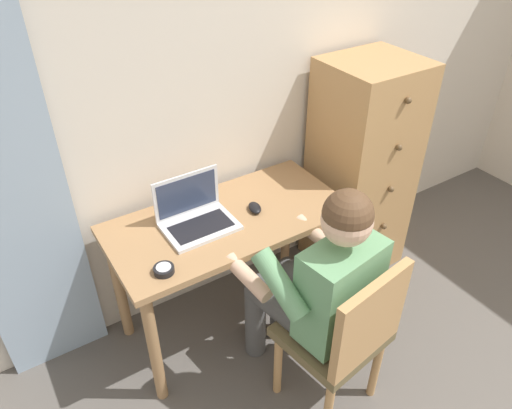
{
  "coord_description": "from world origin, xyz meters",
  "views": [
    {
      "loc": [
        -1.4,
        0.15,
        2.17
      ],
      "look_at": [
        -0.39,
        1.74,
        0.84
      ],
      "focal_mm": 33.94,
      "sensor_mm": 36.0,
      "label": 1
    }
  ],
  "objects_px": {
    "computer_mouse": "(255,208)",
    "person_seated": "(317,281)",
    "desk": "(229,236)",
    "dresser": "(361,170)",
    "desk_clock": "(164,270)",
    "chair": "(345,334)",
    "laptop": "(196,215)"
  },
  "relations": [
    {
      "from": "computer_mouse",
      "to": "person_seated",
      "type": "bearing_deg",
      "value": -75.39
    },
    {
      "from": "desk",
      "to": "computer_mouse",
      "type": "height_order",
      "value": "computer_mouse"
    },
    {
      "from": "person_seated",
      "to": "computer_mouse",
      "type": "relative_size",
      "value": 12.02
    },
    {
      "from": "dresser",
      "to": "desk_clock",
      "type": "height_order",
      "value": "dresser"
    },
    {
      "from": "dresser",
      "to": "computer_mouse",
      "type": "height_order",
      "value": "dresser"
    },
    {
      "from": "chair",
      "to": "laptop",
      "type": "distance_m",
      "value": 0.87
    },
    {
      "from": "person_seated",
      "to": "laptop",
      "type": "distance_m",
      "value": 0.66
    },
    {
      "from": "laptop",
      "to": "desk_clock",
      "type": "bearing_deg",
      "value": -139.35
    },
    {
      "from": "desk",
      "to": "laptop",
      "type": "bearing_deg",
      "value": 165.97
    },
    {
      "from": "dresser",
      "to": "desk_clock",
      "type": "xyz_separation_m",
      "value": [
        -1.38,
        -0.26,
        0.09
      ]
    },
    {
      "from": "computer_mouse",
      "to": "laptop",
      "type": "bearing_deg",
      "value": -175.84
    },
    {
      "from": "computer_mouse",
      "to": "desk_clock",
      "type": "height_order",
      "value": "computer_mouse"
    },
    {
      "from": "desk_clock",
      "to": "desk",
      "type": "bearing_deg",
      "value": 24.41
    },
    {
      "from": "desk",
      "to": "desk_clock",
      "type": "height_order",
      "value": "desk_clock"
    },
    {
      "from": "chair",
      "to": "laptop",
      "type": "bearing_deg",
      "value": 112.58
    },
    {
      "from": "laptop",
      "to": "desk_clock",
      "type": "xyz_separation_m",
      "value": [
        -0.27,
        -0.23,
        -0.04
      ]
    },
    {
      "from": "desk",
      "to": "dresser",
      "type": "height_order",
      "value": "dresser"
    },
    {
      "from": "person_seated",
      "to": "computer_mouse",
      "type": "bearing_deg",
      "value": 89.22
    },
    {
      "from": "person_seated",
      "to": "desk_clock",
      "type": "xyz_separation_m",
      "value": [
        -0.56,
        0.35,
        0.08
      ]
    },
    {
      "from": "computer_mouse",
      "to": "desk_clock",
      "type": "distance_m",
      "value": 0.59
    },
    {
      "from": "desk",
      "to": "laptop",
      "type": "relative_size",
      "value": 3.49
    },
    {
      "from": "dresser",
      "to": "chair",
      "type": "bearing_deg",
      "value": -135.12
    },
    {
      "from": "desk",
      "to": "dresser",
      "type": "bearing_deg",
      "value": 4.28
    },
    {
      "from": "dresser",
      "to": "chair",
      "type": "distance_m",
      "value": 1.14
    },
    {
      "from": "chair",
      "to": "desk_clock",
      "type": "xyz_separation_m",
      "value": [
        -0.59,
        0.53,
        0.26
      ]
    },
    {
      "from": "person_seated",
      "to": "desk",
      "type": "bearing_deg",
      "value": 104.17
    },
    {
      "from": "laptop",
      "to": "person_seated",
      "type": "bearing_deg",
      "value": -63.27
    },
    {
      "from": "chair",
      "to": "person_seated",
      "type": "distance_m",
      "value": 0.26
    },
    {
      "from": "desk_clock",
      "to": "chair",
      "type": "bearing_deg",
      "value": -42.08
    },
    {
      "from": "chair",
      "to": "desk_clock",
      "type": "distance_m",
      "value": 0.83
    },
    {
      "from": "dresser",
      "to": "computer_mouse",
      "type": "xyz_separation_m",
      "value": [
        -0.81,
        -0.09,
        0.09
      ]
    },
    {
      "from": "dresser",
      "to": "laptop",
      "type": "relative_size",
      "value": 3.89
    }
  ]
}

